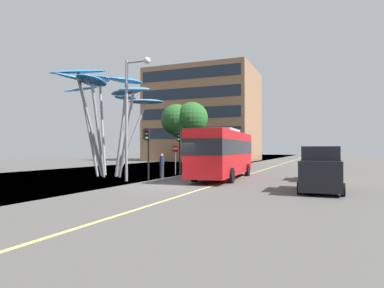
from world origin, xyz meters
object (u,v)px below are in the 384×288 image
(car_parked_mid, at_px, (322,166))
(red_bus, at_px, (223,152))
(traffic_light_kerb_far, at_px, (179,144))
(street_lamp, at_px, (132,103))
(leaf_sculpture, at_px, (109,92))
(no_entry_sign, at_px, (175,155))
(traffic_light_island_mid, at_px, (205,143))
(traffic_light_kerb_near, at_px, (148,143))
(pedestrian, at_px, (162,166))
(car_parked_near, at_px, (321,170))

(car_parked_mid, bearing_deg, red_bus, -167.69)
(traffic_light_kerb_far, distance_m, street_lamp, 6.43)
(leaf_sculpture, bearing_deg, traffic_light_kerb_far, 28.69)
(street_lamp, height_order, no_entry_sign, street_lamp)
(traffic_light_island_mid, bearing_deg, traffic_light_kerb_near, -89.91)
(car_parked_mid, height_order, street_lamp, street_lamp)
(red_bus, xyz_separation_m, leaf_sculpture, (-9.10, -1.05, 4.72))
(traffic_light_island_mid, bearing_deg, street_lamp, -94.49)
(red_bus, distance_m, traffic_light_island_mid, 8.43)
(red_bus, distance_m, pedestrian, 4.60)
(no_entry_sign, bearing_deg, leaf_sculpture, -143.52)
(car_parked_mid, distance_m, street_lamp, 13.55)
(traffic_light_kerb_far, xyz_separation_m, street_lamp, (-0.78, -5.85, 2.56))
(red_bus, height_order, pedestrian, red_bus)
(car_parked_mid, distance_m, no_entry_sign, 11.44)
(car_parked_near, bearing_deg, street_lamp, 174.47)
(red_bus, bearing_deg, car_parked_mid, 12.31)
(red_bus, relative_size, street_lamp, 1.30)
(street_lamp, bearing_deg, pedestrian, 78.31)
(traffic_light_kerb_far, height_order, car_parked_near, traffic_light_kerb_far)
(traffic_light_kerb_near, height_order, car_parked_near, traffic_light_kerb_near)
(leaf_sculpture, bearing_deg, car_parked_near, -15.20)
(traffic_light_kerb_near, bearing_deg, car_parked_mid, 25.86)
(car_parked_near, bearing_deg, leaf_sculpture, 164.80)
(car_parked_mid, bearing_deg, no_entry_sign, 176.46)
(leaf_sculpture, distance_m, traffic_light_kerb_near, 7.06)
(street_lamp, distance_m, no_entry_sign, 7.25)
(no_entry_sign, bearing_deg, traffic_light_island_mid, 82.14)
(red_bus, xyz_separation_m, traffic_light_island_mid, (-4.06, 7.34, 0.77))
(leaf_sculpture, relative_size, traffic_light_kerb_far, 2.78)
(pedestrian, bearing_deg, traffic_light_island_mid, 88.16)
(car_parked_near, relative_size, pedestrian, 2.36)
(red_bus, bearing_deg, traffic_light_kerb_near, -137.35)
(leaf_sculpture, distance_m, no_entry_sign, 7.36)
(red_bus, distance_m, no_entry_sign, 5.24)
(red_bus, xyz_separation_m, traffic_light_kerb_near, (-4.04, -3.72, 0.59))
(car_parked_mid, bearing_deg, traffic_light_kerb_near, -154.14)
(traffic_light_island_mid, xyz_separation_m, street_lamp, (-0.91, -11.55, 2.41))
(leaf_sculpture, distance_m, street_lamp, 5.42)
(car_parked_near, height_order, no_entry_sign, no_entry_sign)
(traffic_light_island_mid, height_order, car_parked_near, traffic_light_island_mid)
(pedestrian, relative_size, no_entry_sign, 0.72)
(car_parked_near, bearing_deg, car_parked_mid, 90.48)
(traffic_light_kerb_far, xyz_separation_m, pedestrian, (-0.15, -2.78, -1.68))
(car_parked_mid, relative_size, pedestrian, 2.48)
(car_parked_mid, height_order, no_entry_sign, no_entry_sign)
(traffic_light_kerb_near, bearing_deg, red_bus, 42.65)
(leaf_sculpture, xyz_separation_m, street_lamp, (4.13, -3.16, -1.54))
(leaf_sculpture, distance_m, pedestrian, 7.48)
(traffic_light_kerb_near, bearing_deg, street_lamp, -152.35)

